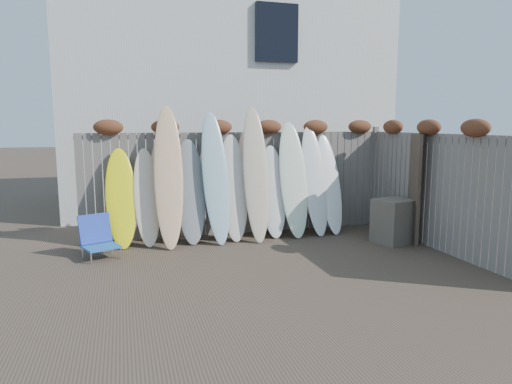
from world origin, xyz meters
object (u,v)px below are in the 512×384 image
object	(u,v)px
lattice_panel	(410,186)
beach_chair	(98,238)
wooden_crate	(395,221)
surfboard_0	(121,198)

from	to	relation	value
lattice_panel	beach_chair	bearing A→B (deg)	-161.73
beach_chair	wooden_crate	bearing A→B (deg)	-6.16
beach_chair	lattice_panel	size ratio (longest dim) A/B	0.36
wooden_crate	surfboard_0	xyz separation A→B (m)	(-4.79, 1.14, 0.47)
beach_chair	surfboard_0	size ratio (longest dim) A/B	0.39
wooden_crate	lattice_panel	size ratio (longest dim) A/B	0.40
wooden_crate	surfboard_0	size ratio (longest dim) A/B	0.44
beach_chair	surfboard_0	xyz separation A→B (m)	(0.38, 0.58, 0.55)
wooden_crate	beach_chair	bearing A→B (deg)	173.84
beach_chair	lattice_panel	world-z (taller)	lattice_panel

